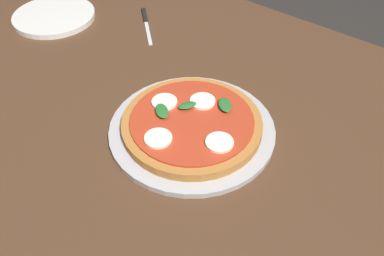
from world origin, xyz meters
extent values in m
cube|color=#4C301E|center=(0.00, 0.00, 0.74)|extent=(1.58, 1.14, 0.04)
cube|color=#4C301E|center=(0.71, -0.49, 0.36)|extent=(0.07, 0.07, 0.72)
cylinder|color=#B2B2B7|center=(-0.07, -0.05, 0.77)|extent=(0.32, 0.32, 0.01)
cylinder|color=#B27033|center=(-0.07, -0.05, 0.79)|extent=(0.27, 0.27, 0.02)
cylinder|color=#B7381E|center=(-0.07, -0.05, 0.80)|extent=(0.24, 0.24, 0.00)
cylinder|color=white|center=(0.00, -0.05, 0.80)|extent=(0.05, 0.05, 0.00)
cylinder|color=white|center=(-0.06, 0.03, 0.80)|extent=(0.05, 0.05, 0.00)
cylinder|color=white|center=(-0.15, -0.03, 0.80)|extent=(0.05, 0.05, 0.00)
cylinder|color=white|center=(-0.06, -0.10, 0.80)|extent=(0.05, 0.05, 0.00)
ellipsoid|color=#286B2D|center=(-0.04, -0.06, 0.81)|extent=(0.03, 0.04, 0.00)
ellipsoid|color=#286B2D|center=(-0.10, -0.11, 0.81)|extent=(0.05, 0.05, 0.00)
ellipsoid|color=#286B2D|center=(-0.02, -0.02, 0.81)|extent=(0.05, 0.04, 0.00)
cylinder|color=white|center=(0.49, -0.16, 0.77)|extent=(0.22, 0.22, 0.01)
cube|color=black|center=(0.31, -0.32, 0.77)|extent=(0.06, 0.06, 0.01)
cube|color=silver|center=(0.24, -0.26, 0.77)|extent=(0.09, 0.08, 0.00)
camera|label=1|loc=(-0.42, 0.40, 1.32)|focal=38.28mm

